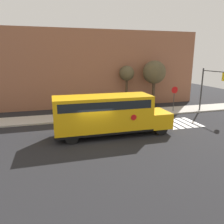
% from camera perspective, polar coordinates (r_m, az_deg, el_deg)
% --- Properties ---
extents(ground_plane, '(60.00, 60.00, 0.00)m').
position_cam_1_polar(ground_plane, '(16.91, -4.59, -7.10)').
color(ground_plane, black).
extents(sidewalk_strip, '(44.00, 3.00, 0.15)m').
position_cam_1_polar(sidewalk_strip, '(23.00, -7.72, -1.23)').
color(sidewalk_strip, '#B2ADA3').
rests_on(sidewalk_strip, ground).
extents(building_backdrop, '(32.00, 4.00, 9.36)m').
position_cam_1_polar(building_backdrop, '(28.68, -9.90, 11.05)').
color(building_backdrop, '#935B42').
rests_on(building_backdrop, ground).
extents(crosswalk_stripes, '(3.30, 3.20, 0.01)m').
position_cam_1_polar(crosswalk_stripes, '(21.86, 17.25, -2.75)').
color(crosswalk_stripes, white).
rests_on(crosswalk_stripes, ground).
extents(school_bus, '(9.32, 2.57, 3.22)m').
position_cam_1_polar(school_bus, '(17.17, -1.18, -0.31)').
color(school_bus, '#EAA80F').
rests_on(school_bus, ground).
extents(stop_sign, '(0.76, 0.10, 2.94)m').
position_cam_1_polar(stop_sign, '(25.54, 15.95, 4.24)').
color(stop_sign, '#38383A').
rests_on(stop_sign, ground).
extents(traffic_light, '(0.28, 3.43, 4.93)m').
position_cam_1_polar(traffic_light, '(26.07, 24.03, 6.72)').
color(traffic_light, '#38383A').
rests_on(traffic_light, ground).
extents(tree_near_sidewalk, '(2.84, 2.84, 5.74)m').
position_cam_1_polar(tree_near_sidewalk, '(27.96, 10.98, 10.06)').
color(tree_near_sidewalk, '#423323').
rests_on(tree_near_sidewalk, ground).
extents(tree_far_sidewalk, '(1.85, 1.85, 5.13)m').
position_cam_1_polar(tree_far_sidewalk, '(27.36, 3.87, 9.87)').
color(tree_far_sidewalk, '#423323').
rests_on(tree_far_sidewalk, ground).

